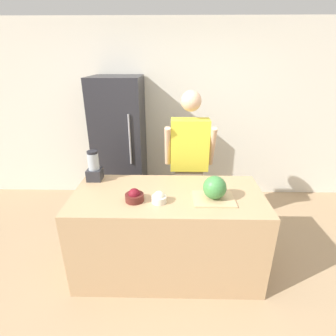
{
  "coord_description": "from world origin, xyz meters",
  "views": [
    {
      "loc": [
        0.05,
        -1.79,
        2.1
      ],
      "look_at": [
        0.0,
        0.46,
        1.14
      ],
      "focal_mm": 28.0,
      "sensor_mm": 36.0,
      "label": 1
    }
  ],
  "objects": [
    {
      "name": "bowl_cream",
      "position": [
        -0.08,
        0.26,
        0.94
      ],
      "size": [
        0.13,
        0.13,
        0.11
      ],
      "color": "beige",
      "rests_on": "counter_island"
    },
    {
      "name": "bowl_cherries",
      "position": [
        -0.3,
        0.28,
        0.94
      ],
      "size": [
        0.17,
        0.17,
        0.12
      ],
      "color": "#511E19",
      "rests_on": "counter_island"
    },
    {
      "name": "blender",
      "position": [
        -0.78,
        0.72,
        1.03
      ],
      "size": [
        0.15,
        0.15,
        0.32
      ],
      "color": "#28282D",
      "rests_on": "counter_island"
    },
    {
      "name": "person",
      "position": [
        0.24,
        1.15,
        0.91
      ],
      "size": [
        0.58,
        0.28,
        1.77
      ],
      "color": "gray",
      "rests_on": "ground_plane"
    },
    {
      "name": "cutting_board",
      "position": [
        0.42,
        0.32,
        0.9
      ],
      "size": [
        0.38,
        0.3,
        0.01
      ],
      "color": "tan",
      "rests_on": "counter_island"
    },
    {
      "name": "ground_plane",
      "position": [
        0.0,
        0.0,
        0.0
      ],
      "size": [
        14.0,
        14.0,
        0.0
      ],
      "primitive_type": "plane",
      "color": "tan"
    },
    {
      "name": "counter_island",
      "position": [
        0.0,
        0.42,
        0.45
      ],
      "size": [
        1.83,
        0.84,
        0.89
      ],
      "color": "tan",
      "rests_on": "ground_plane"
    },
    {
      "name": "refrigerator",
      "position": [
        -0.71,
        1.78,
        0.93
      ],
      "size": [
        0.67,
        0.72,
        1.87
      ],
      "color": "#232328",
      "rests_on": "ground_plane"
    },
    {
      "name": "wall_back",
      "position": [
        0.0,
        2.17,
        1.3
      ],
      "size": [
        8.0,
        0.06,
        2.6
      ],
      "color": "silver",
      "rests_on": "ground_plane"
    },
    {
      "name": "watermelon",
      "position": [
        0.42,
        0.33,
        1.01
      ],
      "size": [
        0.21,
        0.21,
        0.21
      ],
      "color": "#3D7F3D",
      "rests_on": "cutting_board"
    }
  ]
}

